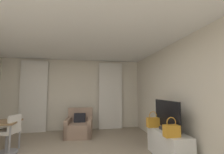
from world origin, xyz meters
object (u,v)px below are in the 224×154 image
handbag_primary (153,122)px  handbag_secondary (172,130)px  armchair (79,127)px  desk_chair (9,136)px  tv_flatscreen (167,116)px  tv_console (168,145)px

handbag_primary → handbag_secondary: 0.75m
armchair → handbag_secondary: bearing=-52.3°
desk_chair → tv_flatscreen: (3.50, -0.87, 0.49)m
desk_chair → tv_console: bearing=-14.2°
armchair → desk_chair: size_ratio=0.99×
tv_console → desk_chair: bearing=165.8°
armchair → tv_console: (1.94, -1.93, 0.00)m
armchair → handbag_secondary: size_ratio=2.38×
tv_flatscreen → handbag_secondary: bearing=-110.2°
handbag_primary → armchair: bearing=138.8°
desk_chair → handbag_primary: handbag_primary is taller
handbag_primary → handbag_secondary: same height
tv_console → tv_flatscreen: bearing=90.0°
desk_chair → handbag_secondary: size_ratio=2.39×
handbag_secondary → tv_flatscreen: bearing=69.8°
desk_chair → tv_flatscreen: 3.64m
tv_console → armchair: bearing=135.1°
handbag_primary → handbag_secondary: bearing=-89.2°
tv_flatscreen → handbag_secondary: (-0.15, -0.40, -0.18)m
desk_chair → armchair: bearing=33.9°
desk_chair → tv_flatscreen: tv_flatscreen is taller
tv_flatscreen → handbag_secondary: tv_flatscreen is taller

